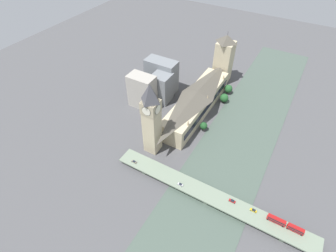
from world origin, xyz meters
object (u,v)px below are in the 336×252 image
car_northbound_lead (254,210)px  car_southbound_lead (134,162)px  victoria_tower (224,59)px  double_decker_bus_lead (296,229)px  parliament_hall (197,102)px  car_northbound_tail (232,201)px  double_decker_bus_mid (276,220)px  car_northbound_mid (180,184)px  clock_tower (151,117)px  road_bridge (209,195)px

car_northbound_lead → car_southbound_lead: (93.98, 6.15, 0.06)m
victoria_tower → double_decker_bus_lead: 182.29m
parliament_hall → car_northbound_lead: 113.86m
victoria_tower → double_decker_bus_lead: victoria_tower is taller
car_northbound_tail → double_decker_bus_mid: bearing=179.8°
car_northbound_tail → car_southbound_lead: size_ratio=1.06×
parliament_hall → car_northbound_mid: (-28.50, 86.42, -6.94)m
double_decker_bus_lead → double_decker_bus_mid: (11.94, 0.03, 0.00)m
clock_tower → car_southbound_lead: clock_tower is taller
clock_tower → car_northbound_tail: (-76.46, 17.86, -29.79)m
double_decker_bus_mid → car_northbound_mid: double_decker_bus_mid is taller
road_bridge → car_northbound_mid: bearing=8.7°
double_decker_bus_mid → road_bridge: bearing=3.4°
road_bridge → car_northbound_lead: bearing=-173.9°
parliament_hall → clock_tower: bearing=80.5°
double_decker_bus_mid → parliament_hall: bearing=-40.1°
car_northbound_lead → car_northbound_mid: 52.81m
double_decker_bus_mid → car_southbound_lead: 108.88m
clock_tower → car_northbound_lead: (-91.32, 17.37, -29.88)m
parliament_hall → clock_tower: size_ratio=1.60×
parliament_hall → victoria_tower: bearing=-90.0°
parliament_hall → car_southbound_lead: (13.09, 85.97, -6.90)m
car_southbound_lead → car_northbound_lead: bearing=-176.3°
double_decker_bus_lead → car_northbound_mid: size_ratio=2.50×
double_decker_bus_mid → car_northbound_mid: (67.14, 6.02, -1.91)m
road_bridge → car_northbound_lead: car_northbound_lead is taller
victoria_tower → car_northbound_lead: bearing=119.1°
parliament_hall → victoria_tower: size_ratio=1.83×
car_northbound_mid → car_northbound_tail: bearing=-170.8°
double_decker_bus_lead → car_northbound_lead: double_decker_bus_lead is taller
victoria_tower → car_northbound_lead: (-80.95, 145.29, -21.35)m
clock_tower → victoria_tower: bearing=-94.6°
clock_tower → double_decker_bus_mid: clock_tower is taller
parliament_hall → double_decker_bus_mid: bearing=139.9°
parliament_hall → car_southbound_lead: 87.23m
double_decker_bus_lead → car_southbound_lead: size_ratio=2.36×
road_bridge → car_northbound_tail: 16.43m
clock_tower → road_bridge: (-60.36, 20.67, -31.45)m
parliament_hall → road_bridge: (-49.92, 83.12, -8.53)m
car_northbound_lead → car_northbound_tail: (14.86, 0.49, 0.09)m
road_bridge → double_decker_bus_mid: 45.93m
car_southbound_lead → car_northbound_tail: bearing=-175.9°
parliament_hall → car_northbound_tail: 104.20m
road_bridge → parliament_hall: bearing=-59.0°
clock_tower → double_decker_bus_lead: (-118.01, 17.91, -27.95)m
double_decker_bus_lead → double_decker_bus_mid: size_ratio=0.88×
car_northbound_mid → car_northbound_tail: (-37.53, -6.10, 0.07)m
victoria_tower → car_northbound_tail: 161.47m
parliament_hall → car_northbound_tail: parliament_hall is taller
clock_tower → double_decker_bus_lead: bearing=171.4°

